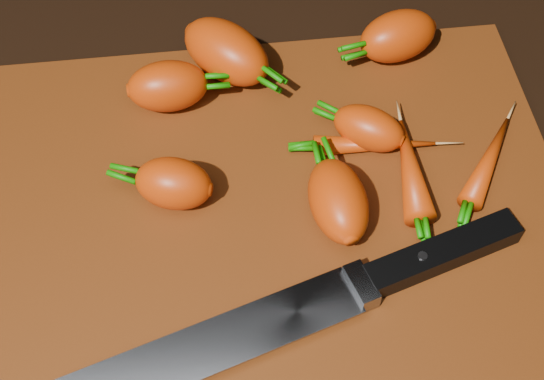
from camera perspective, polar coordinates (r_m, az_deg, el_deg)
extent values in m
cube|color=black|center=(0.65, 0.10, -2.50)|extent=(2.00, 2.00, 0.01)
cube|color=#6E310F|center=(0.64, 0.11, -1.97)|extent=(0.50, 0.40, 0.01)
ellipsoid|color=#C23808|center=(0.70, -7.86, 7.75)|extent=(0.07, 0.05, 0.05)
ellipsoid|color=#C23808|center=(0.63, -7.42, 0.49)|extent=(0.08, 0.06, 0.04)
ellipsoid|color=#C23808|center=(0.72, -3.47, 10.36)|extent=(0.10, 0.11, 0.05)
ellipsoid|color=#C23808|center=(0.61, 5.01, -0.83)|extent=(0.05, 0.08, 0.05)
ellipsoid|color=#C23808|center=(0.75, 9.46, 11.37)|extent=(0.09, 0.07, 0.05)
ellipsoid|color=#C23808|center=(0.67, 7.28, 4.64)|extent=(0.08, 0.07, 0.04)
ellipsoid|color=#C23808|center=(0.68, 16.03, 2.21)|extent=(0.08, 0.10, 0.02)
ellipsoid|color=#C23808|center=(0.67, 7.73, 3.41)|extent=(0.11, 0.03, 0.02)
ellipsoid|color=#C23808|center=(0.65, 10.37, 1.64)|extent=(0.03, 0.11, 0.03)
cube|color=gray|center=(0.57, -3.87, -11.40)|extent=(0.03, 0.04, 0.02)
cube|color=black|center=(0.58, 2.92, -8.76)|extent=(0.13, 0.06, 0.02)
cylinder|color=#B2B2B7|center=(0.57, 1.12, -9.07)|extent=(0.01, 0.01, 0.00)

